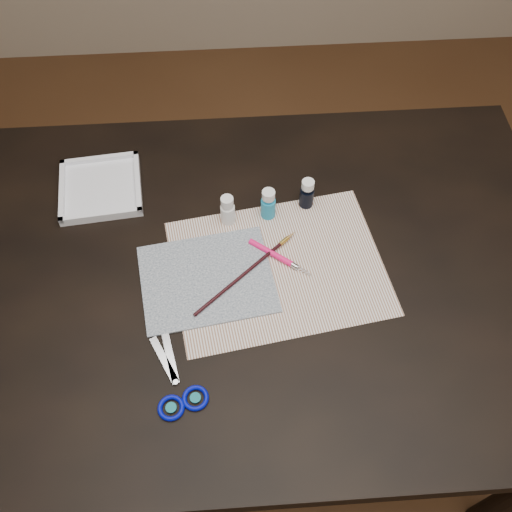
{
  "coord_description": "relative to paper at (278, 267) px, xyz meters",
  "views": [
    {
      "loc": [
        -0.04,
        -0.62,
        1.73
      ],
      "look_at": [
        0.0,
        0.0,
        0.8
      ],
      "focal_mm": 40.0,
      "sensor_mm": 36.0,
      "label": 1
    }
  ],
  "objects": [
    {
      "name": "paintbrush",
      "position": [
        -0.06,
        -0.01,
        0.01
      ],
      "size": [
        0.22,
        0.19,
        0.01
      ],
      "primitive_type": null,
      "rotation": [
        0.0,
        0.0,
        0.71
      ],
      "color": "black",
      "rests_on": "canvas"
    },
    {
      "name": "paper",
      "position": [
        0.0,
        0.0,
        0.0
      ],
      "size": [
        0.47,
        0.39,
        0.0
      ],
      "primitive_type": "cube",
      "rotation": [
        0.0,
        0.0,
        0.15
      ],
      "color": "white",
      "rests_on": "table"
    },
    {
      "name": "paint_bottle_cyan",
      "position": [
        -0.01,
        0.14,
        0.04
      ],
      "size": [
        0.03,
        0.03,
        0.08
      ],
      "primitive_type": "cylinder",
      "rotation": [
        0.0,
        0.0,
        -0.09
      ],
      "color": "#1D8FBC",
      "rests_on": "table"
    },
    {
      "name": "paint_bottle_navy",
      "position": [
        0.08,
        0.16,
        0.04
      ],
      "size": [
        0.03,
        0.03,
        0.08
      ],
      "primitive_type": "cylinder",
      "rotation": [
        0.0,
        0.0,
        -0.14
      ],
      "color": "black",
      "rests_on": "table"
    },
    {
      "name": "canvas",
      "position": [
        -0.15,
        -0.02,
        0.0
      ],
      "size": [
        0.29,
        0.25,
        0.0
      ],
      "primitive_type": "cube",
      "rotation": [
        0.0,
        0.0,
        0.14
      ],
      "color": "#15253E",
      "rests_on": "paper"
    },
    {
      "name": "palette_tray",
      "position": [
        -0.38,
        0.23,
        0.01
      ],
      "size": [
        0.19,
        0.19,
        0.02
      ],
      "primitive_type": "cube",
      "rotation": [
        0.0,
        0.0,
        0.1
      ],
      "color": "white",
      "rests_on": "table"
    },
    {
      "name": "scissors",
      "position": [
        -0.22,
        -0.22,
        0.0
      ],
      "size": [
        0.17,
        0.21,
        0.01
      ],
      "primitive_type": null,
      "rotation": [
        0.0,
        0.0,
        2.03
      ],
      "color": "silver",
      "rests_on": "table"
    },
    {
      "name": "table",
      "position": [
        -0.05,
        -0.0,
        -0.38
      ],
      "size": [
        1.3,
        0.9,
        0.75
      ],
      "primitive_type": "cube",
      "color": "black",
      "rests_on": "ground"
    },
    {
      "name": "craft_knife",
      "position": [
        0.01,
        0.02,
        0.01
      ],
      "size": [
        0.13,
        0.1,
        0.01
      ],
      "primitive_type": null,
      "rotation": [
        0.0,
        0.0,
        -0.66
      ],
      "color": "#FF166B",
      "rests_on": "paper"
    },
    {
      "name": "paint_bottle_white",
      "position": [
        -0.1,
        0.13,
        0.04
      ],
      "size": [
        0.04,
        0.04,
        0.07
      ],
      "primitive_type": "cylinder",
      "rotation": [
        0.0,
        0.0,
        0.24
      ],
      "color": "white",
      "rests_on": "table"
    },
    {
      "name": "ground",
      "position": [
        -0.05,
        -0.0,
        -0.76
      ],
      "size": [
        3.5,
        3.5,
        0.02
      ],
      "primitive_type": "cube",
      "color": "#422614",
      "rests_on": "ground"
    }
  ]
}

